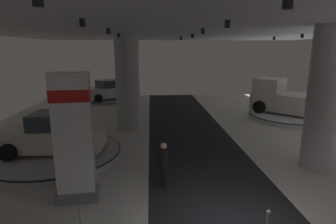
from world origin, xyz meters
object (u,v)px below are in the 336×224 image
column_left (127,82)px  brand_sign_pylon (74,137)px  display_platform_deep_left (108,100)px  column_right (325,100)px  visitor_walking_near (164,162)px  display_platform_far_right (292,116)px  display_car_mid_left (54,134)px  display_platform_mid_left (55,154)px  pickup_truck_far_right (289,100)px  display_car_deep_left (108,90)px

column_left → brand_sign_pylon: column_left is taller
brand_sign_pylon → display_platform_deep_left: brand_sign_pylon is taller
column_right → visitor_walking_near: bearing=-168.7°
column_right → display_platform_far_right: bearing=69.0°
display_car_mid_left → column_left: bearing=58.6°
brand_sign_pylon → display_car_mid_left: size_ratio=0.93×
display_platform_far_right → visitor_walking_near: bearing=-135.7°
brand_sign_pylon → display_platform_mid_left: brand_sign_pylon is taller
column_right → brand_sign_pylon: 9.15m
pickup_truck_far_right → display_platform_mid_left: (-13.51, -6.31, -1.10)m
column_right → display_platform_mid_left: column_right is taller
display_car_deep_left → display_platform_far_right: (13.43, -7.39, -0.80)m
column_left → display_platform_mid_left: size_ratio=0.98×
column_left → visitor_walking_near: (1.74, -7.45, -1.84)m
brand_sign_pylon → display_car_mid_left: (-1.83, 3.49, -0.98)m
pickup_truck_far_right → column_left: bearing=-170.9°
column_left → visitor_walking_near: bearing=-76.9°
pickup_truck_far_right → display_car_mid_left: size_ratio=1.22×
display_car_mid_left → column_right: bearing=-8.6°
column_right → display_platform_deep_left: bearing=124.9°
display_platform_deep_left → visitor_walking_near: (4.29, -16.31, 0.78)m
display_platform_deep_left → column_left: bearing=-73.9°
column_left → pickup_truck_far_right: (10.67, 1.71, -1.47)m
display_car_deep_left → visitor_walking_near: display_car_deep_left is taller
display_platform_far_right → visitor_walking_near: size_ratio=3.57×
display_platform_deep_left → display_car_mid_left: (-0.25, -13.45, 0.95)m
display_car_deep_left → display_platform_far_right: bearing=-28.8°
display_platform_deep_left → display_platform_mid_left: (-0.29, -13.45, 0.05)m
pickup_truck_far_right → display_car_mid_left: 14.89m
display_platform_deep_left → display_platform_far_right: display_platform_far_right is taller
visitor_walking_near → column_left: bearing=103.1°
column_left → display_car_deep_left: bearing=105.9°
display_platform_far_right → pickup_truck_far_right: (-0.23, 0.22, 1.09)m
column_left → display_car_deep_left: column_left is taller
column_left → visitor_walking_near: size_ratio=3.46×
display_car_deep_left → display_platform_far_right: display_car_deep_left is taller
brand_sign_pylon → display_platform_mid_left: 4.38m
pickup_truck_far_right → display_car_mid_left: bearing=-154.9°
column_left → display_platform_mid_left: (-2.84, -4.59, -2.57)m
display_platform_mid_left → display_car_mid_left: size_ratio=1.31×
column_left → display_platform_far_right: column_left is taller
display_car_deep_left → visitor_walking_near: bearing=-75.3°
brand_sign_pylon → display_platform_mid_left: (-1.86, 3.49, -1.89)m
column_left → visitor_walking_near: 7.87m
display_car_deep_left → display_platform_mid_left: display_car_deep_left is taller
column_left → display_car_deep_left: 9.40m
display_platform_mid_left → visitor_walking_near: (4.58, -2.86, 0.73)m
column_right → column_left: size_ratio=1.00×
display_platform_mid_left → column_right: bearing=-8.5°
brand_sign_pylon → pickup_truck_far_right: 15.25m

